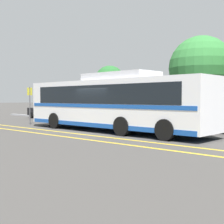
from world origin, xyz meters
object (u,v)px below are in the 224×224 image
(transit_bus, at_px, (112,102))
(tree_0, at_px, (110,81))
(parked_car_2, at_px, (132,116))
(tree_3, at_px, (201,68))
(parked_car_1, at_px, (84,114))
(parked_car_3, at_px, (212,120))
(parked_car_0, at_px, (47,110))
(bus_stop_sign, at_px, (30,101))

(transit_bus, xyz_separation_m, tree_0, (-7.36, 7.78, 1.80))
(tree_0, bearing_deg, transit_bus, -46.59)
(transit_bus, relative_size, parked_car_2, 2.63)
(transit_bus, relative_size, tree_3, 1.92)
(parked_car_1, bearing_deg, transit_bus, 60.67)
(parked_car_1, distance_m, tree_3, 10.16)
(parked_car_3, distance_m, tree_3, 7.22)
(parked_car_0, relative_size, bus_stop_sign, 1.50)
(tree_3, bearing_deg, parked_car_0, -159.94)
(bus_stop_sign, bearing_deg, parked_car_1, -4.83)
(parked_car_0, height_order, bus_stop_sign, bus_stop_sign)
(parked_car_1, relative_size, tree_3, 0.59)
(parked_car_1, bearing_deg, parked_car_3, 89.66)
(transit_bus, relative_size, bus_stop_sign, 4.68)
(parked_car_1, bearing_deg, tree_3, 122.68)
(bus_stop_sign, bearing_deg, parked_car_3, -68.24)
(parked_car_0, relative_size, parked_car_3, 0.92)
(transit_bus, xyz_separation_m, bus_stop_sign, (-7.70, -0.54, 0.02))
(bus_stop_sign, height_order, tree_0, tree_0)
(parked_car_0, distance_m, tree_0, 6.67)
(parked_car_1, height_order, tree_3, tree_3)
(parked_car_2, relative_size, tree_0, 1.00)
(tree_0, bearing_deg, parked_car_0, -145.39)
(parked_car_2, bearing_deg, parked_car_0, -87.91)
(parked_car_3, distance_m, bus_stop_sign, 12.84)
(bus_stop_sign, xyz_separation_m, tree_3, (8.69, 9.74, 2.55))
(transit_bus, height_order, parked_car_1, transit_bus)
(bus_stop_sign, relative_size, tree_0, 0.56)
(transit_bus, bearing_deg, parked_car_1, 60.33)
(parked_car_0, xyz_separation_m, tree_3, (13.36, 4.88, 3.50))
(parked_car_1, height_order, bus_stop_sign, bus_stop_sign)
(parked_car_2, bearing_deg, parked_car_1, -89.87)
(parked_car_0, height_order, parked_car_2, parked_car_0)
(tree_0, bearing_deg, parked_car_2, -33.98)
(parked_car_0, bearing_deg, tree_0, -51.74)
(parked_car_3, height_order, bus_stop_sign, bus_stop_sign)
(parked_car_0, distance_m, bus_stop_sign, 6.81)
(parked_car_2, bearing_deg, tree_0, -119.86)
(parked_car_0, xyz_separation_m, parked_car_2, (10.70, -0.38, -0.07))
(tree_3, bearing_deg, transit_bus, -96.14)
(bus_stop_sign, height_order, tree_3, tree_3)
(parked_car_2, height_order, bus_stop_sign, bus_stop_sign)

